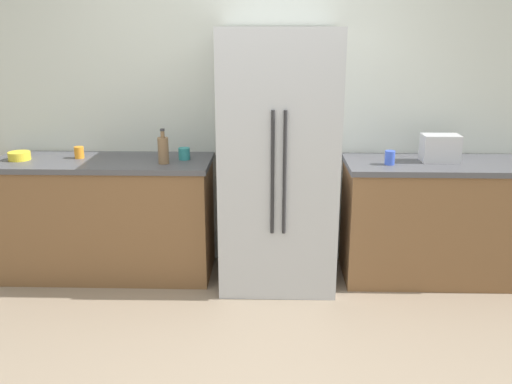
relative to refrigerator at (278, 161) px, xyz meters
The scene contains 11 objects.
ground_plane 1.59m from the refrigerator, 100.03° to the right, with size 10.97×10.97×0.00m, color gray.
kitchen_back_panel 0.67m from the refrigerator, 117.90° to the left, with size 5.48×0.10×2.80m, color silver.
counter_left 1.40m from the refrigerator, behind, with size 1.62×0.60×0.91m.
counter_right 1.32m from the refrigerator, ahead, with size 1.46×0.60×0.91m.
refrigerator is the anchor object (origin of this frame).
toaster 1.19m from the refrigerator, ahead, with size 0.27×0.17×0.20m, color silver.
bottle_a 0.83m from the refrigerator, behind, with size 0.08×0.08×0.25m.
cup_a 1.50m from the refrigerator, behind, with size 0.07×0.07×0.09m, color orange.
cup_b 0.71m from the refrigerator, behind, with size 0.09×0.09×0.09m, color teal.
cup_c 0.80m from the refrigerator, ahead, with size 0.07×0.07×0.10m, color blue.
bowl_a 1.92m from the refrigerator, behind, with size 0.16×0.16×0.06m, color yellow.
Camera 1 is at (0.18, -2.62, 1.86)m, focal length 38.69 mm.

